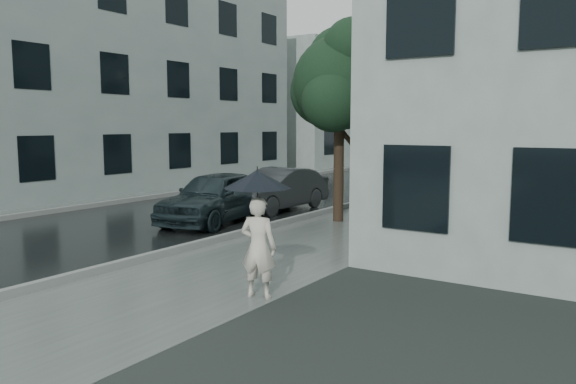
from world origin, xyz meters
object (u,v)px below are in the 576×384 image
Objects in this scene: street_tree at (341,82)px; pedestrian at (258,247)px; lamp_post at (409,113)px; car_far at (277,189)px; car_near at (215,197)px.

pedestrian is at bearing -71.86° from street_tree.
lamp_post is (-3.29, 14.68, 2.38)m from pedestrian.
lamp_post is (-0.99, 7.66, -0.69)m from street_tree.
street_tree is 0.99× the size of lamp_post.
street_tree is 1.37× the size of car_far.
car_far is (0.20, 2.75, -0.05)m from car_near.
lamp_post is 1.34× the size of car_near.
street_tree is at bearing -11.18° from car_far.
pedestrian is 0.40× the size of car_far.
pedestrian is 15.23m from lamp_post.
lamp_post reaches higher than car_near.
lamp_post is 7.65m from car_far.
pedestrian reaches higher than car_far.
street_tree is 7.75m from lamp_post.
car_far is at bearing 166.72° from street_tree.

